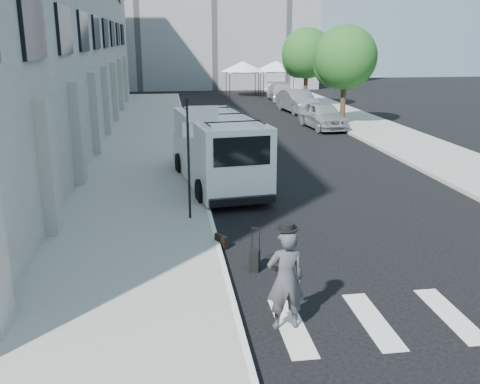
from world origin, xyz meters
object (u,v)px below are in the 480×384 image
object	(u,v)px
cargo_van	(217,150)
parked_car_b	(298,101)
businessman	(286,280)
briefcase	(221,241)
suitcase	(255,259)
parked_car_a	(323,115)
parked_car_c	(281,92)

from	to	relation	value
cargo_van	parked_car_b	xyz separation A→B (m)	(7.72, 19.07, -0.50)
businessman	parked_car_b	xyz separation A→B (m)	(7.48, 29.38, -0.16)
briefcase	suitcase	world-z (taller)	suitcase
briefcase	cargo_van	bearing A→B (deg)	55.67
businessman	parked_car_b	size ratio (longest dim) A/B	0.39
parked_car_a	parked_car_c	size ratio (longest dim) A/B	0.91
suitcase	parked_car_a	distance (m)	20.90
briefcase	suitcase	xyz separation A→B (m)	(0.63, -1.50, 0.10)
suitcase	parked_car_c	xyz separation A→B (m)	(8.07, 34.41, 0.47)
businessman	parked_car_c	distance (m)	37.89
businessman	parked_car_a	world-z (taller)	businessman
parked_car_c	briefcase	bearing A→B (deg)	-102.58
parked_car_a	parked_car_c	distance (m)	14.88
briefcase	suitcase	distance (m)	1.63
cargo_van	parked_car_c	size ratio (longest dim) A/B	1.39
parked_car_b	parked_car_c	distance (m)	7.69
briefcase	parked_car_c	size ratio (longest dim) A/B	0.09
businessman	parked_car_a	distance (m)	23.34
suitcase	cargo_van	world-z (taller)	cargo_van
cargo_van	parked_car_c	xyz separation A→B (m)	(8.18, 26.75, -0.58)
businessman	parked_car_c	size ratio (longest dim) A/B	0.38
parked_car_c	businessman	bearing A→B (deg)	-99.86
briefcase	cargo_van	xyz separation A→B (m)	(0.52, 6.16, 1.15)
briefcase	suitcase	size ratio (longest dim) A/B	0.44
cargo_van	parked_car_c	world-z (taller)	cargo_van
parked_car_a	parked_car_b	world-z (taller)	parked_car_b
parked_car_a	parked_car_b	xyz separation A→B (m)	(0.24, 7.19, 0.02)
cargo_van	parked_car_a	xyz separation A→B (m)	(7.48, 11.88, -0.53)
businessman	briefcase	size ratio (longest dim) A/B	4.45
businessman	parked_car_b	bearing A→B (deg)	-107.95
briefcase	parked_car_c	world-z (taller)	parked_car_c
suitcase	parked_car_b	distance (m)	27.80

